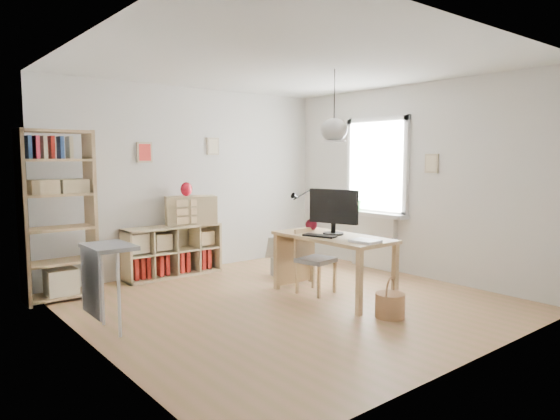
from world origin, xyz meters
TOP-DOWN VIEW (x-y plane):
  - ground at (0.00, 0.00)m, footprint 4.50×4.50m
  - room_shell at (0.55, -0.15)m, footprint 4.50×4.50m
  - window_unit at (2.23, 0.60)m, footprint 0.07×1.16m
  - radiator at (2.19, 0.60)m, footprint 0.10×0.80m
  - windowsill at (2.14, 0.60)m, footprint 0.22×1.20m
  - desk at (0.55, -0.15)m, footprint 0.70×1.50m
  - cube_shelf at (-0.47, 2.08)m, footprint 1.40×0.38m
  - tall_bookshelf at (-2.04, 1.80)m, footprint 0.80×0.38m
  - side_table at (-2.04, 0.35)m, footprint 0.40×0.55m
  - chair at (0.50, 0.15)m, footprint 0.46×0.46m
  - wicker_basket at (0.47, -1.09)m, footprint 0.31×0.31m
  - storage_chest at (0.87, 1.02)m, footprint 0.65×0.69m
  - monitor at (0.61, -0.10)m, footprint 0.25×0.62m
  - keyboard at (0.37, -0.11)m, footprint 0.26×0.42m
  - task_lamp at (0.59, 0.46)m, footprint 0.46×0.17m
  - yarn_ball at (0.63, 0.32)m, footprint 0.15×0.15m
  - paper_tray at (0.48, -0.72)m, footprint 0.26×0.31m
  - drawer_chest at (-0.15, 2.04)m, footprint 0.78×0.54m
  - red_vase at (-0.22, 2.04)m, footprint 0.17×0.17m
  - potted_plant at (2.12, 0.95)m, footprint 0.41×0.39m

SIDE VIEW (x-z plane):
  - ground at x=0.00m, z-range 0.00..0.00m
  - wicker_basket at x=0.47m, z-range -0.08..0.35m
  - storage_chest at x=0.87m, z-range -0.09..0.44m
  - cube_shelf at x=-0.47m, z-range -0.06..0.66m
  - radiator at x=2.19m, z-range 0.00..0.80m
  - chair at x=0.50m, z-range 0.06..0.86m
  - desk at x=0.55m, z-range 0.28..1.03m
  - side_table at x=-2.04m, z-range 0.24..1.09m
  - keyboard at x=0.37m, z-range 0.75..0.77m
  - paper_tray at x=0.48m, z-range 0.75..0.78m
  - yarn_ball at x=0.63m, z-range 0.75..0.90m
  - windowsill at x=2.14m, z-range 0.80..0.86m
  - drawer_chest at x=-0.15m, z-range 0.72..1.13m
  - potted_plant at x=2.12m, z-range 0.86..1.23m
  - monitor at x=0.61m, z-range 0.78..1.33m
  - task_lamp at x=0.59m, z-range 0.84..1.33m
  - tall_bookshelf at x=-2.04m, z-range 0.09..2.09m
  - red_vase at x=-0.22m, z-range 1.13..1.33m
  - window_unit at x=2.23m, z-range 0.82..2.28m
  - room_shell at x=0.55m, z-range -0.25..4.25m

